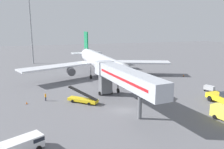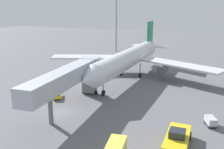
# 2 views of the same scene
# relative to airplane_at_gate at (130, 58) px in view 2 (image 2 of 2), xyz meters

# --- Properties ---
(ground_plane) EXTENTS (300.00, 300.00, 0.00)m
(ground_plane) POSITION_rel_airplane_at_gate_xyz_m (-2.84, -25.73, -4.88)
(ground_plane) COLOR slate
(airplane_at_gate) EXTENTS (44.76, 45.66, 12.89)m
(airplane_at_gate) POSITION_rel_airplane_at_gate_xyz_m (0.00, 0.00, 0.00)
(airplane_at_gate) COLOR silver
(airplane_at_gate) RESTS_ON ground
(jet_bridge) EXTENTS (5.27, 23.02, 7.41)m
(jet_bridge) POSITION_rel_airplane_at_gate_xyz_m (-2.31, -23.43, 0.75)
(jet_bridge) COLOR #B2B7C1
(jet_bridge) RESTS_ON ground
(pushback_tug) EXTENTS (3.27, 7.41, 2.47)m
(pushback_tug) POSITION_rel_airplane_at_gate_xyz_m (16.89, -28.95, -3.74)
(pushback_tug) COLOR yellow
(pushback_tug) RESTS_ON ground
(belt_loader_truck) EXTENTS (5.65, 5.46, 3.05)m
(belt_loader_truck) POSITION_rel_airplane_at_gate_xyz_m (-8.92, -19.23, -4.13)
(belt_loader_truck) COLOR yellow
(belt_loader_truck) RESTS_ON ground
(baggage_cart_far_left) EXTENTS (2.03, 2.55, 1.35)m
(baggage_cart_far_left) POSITION_rel_airplane_at_gate_xyz_m (20.39, -20.88, -4.13)
(baggage_cart_far_left) COLOR #38383D
(baggage_cart_far_left) RESTS_ON ground
(ground_crew_worker_foreground) EXTENTS (0.43, 0.43, 1.60)m
(ground_crew_worker_foreground) POSITION_rel_airplane_at_gate_xyz_m (-15.80, -15.57, -4.03)
(ground_crew_worker_foreground) COLOR #1E2333
(ground_crew_worker_foreground) RESTS_ON ground
(safety_cone_bravo) EXTENTS (0.33, 0.33, 0.51)m
(safety_cone_bravo) POSITION_rel_airplane_at_gate_xyz_m (-19.38, -16.47, -4.63)
(safety_cone_bravo) COLOR black
(safety_cone_bravo) RESTS_ON ground
(apron_light_mast) EXTENTS (2.40, 2.40, 26.56)m
(apron_light_mast) POSITION_rel_airplane_at_gate_xyz_m (-18.18, 34.19, 13.45)
(apron_light_mast) COLOR #93969B
(apron_light_mast) RESTS_ON ground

